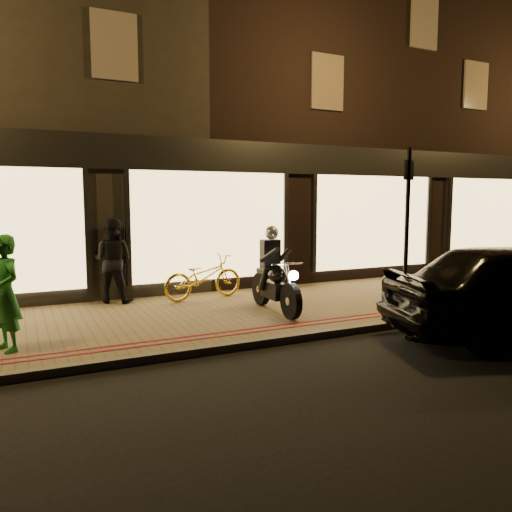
{
  "coord_description": "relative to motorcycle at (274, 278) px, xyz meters",
  "views": [
    {
      "loc": [
        -3.92,
        -6.45,
        2.19
      ],
      "look_at": [
        0.26,
        2.22,
        1.1
      ],
      "focal_mm": 35.0,
      "sensor_mm": 36.0,
      "label": 1
    }
  ],
  "objects": [
    {
      "name": "building_row",
      "position": [
        -0.35,
        7.35,
        3.51
      ],
      "size": [
        48.0,
        10.11,
        8.5
      ],
      "color": "black",
      "rests_on": "ground"
    },
    {
      "name": "ground",
      "position": [
        -0.35,
        -1.64,
        -0.73
      ],
      "size": [
        90.0,
        90.0,
        0.0
      ],
      "primitive_type": "plane",
      "color": "black",
      "rests_on": "ground"
    },
    {
      "name": "motorcycle",
      "position": [
        0.0,
        0.0,
        0.0
      ],
      "size": [
        0.6,
        1.94,
        1.59
      ],
      "rotation": [
        0.0,
        0.0,
        -0.05
      ],
      "color": "black",
      "rests_on": "sidewalk"
    },
    {
      "name": "bicycle_dark",
      "position": [
        5.42,
        -0.57,
        -0.15
      ],
      "size": [
        1.59,
        0.7,
        0.92
      ],
      "primitive_type": "imported",
      "rotation": [
        0.0,
        0.0,
        1.39
      ],
      "color": "black",
      "rests_on": "sidewalk"
    },
    {
      "name": "person_dark",
      "position": [
        -2.56,
        2.13,
        0.24
      ],
      "size": [
        1.04,
        0.99,
        1.7
      ],
      "primitive_type": "imported",
      "rotation": [
        0.0,
        0.0,
        2.58
      ],
      "color": "black",
      "rests_on": "sidewalk"
    },
    {
      "name": "sign_post",
      "position": [
        2.16,
        -1.09,
        1.06
      ],
      "size": [
        0.34,
        0.16,
        3.0
      ],
      "rotation": [
        0.0,
        0.0,
        0.38
      ],
      "color": "black",
      "rests_on": "sidewalk"
    },
    {
      "name": "red_kerb_lines",
      "position": [
        -0.35,
        -1.09,
        -0.61
      ],
      "size": [
        50.0,
        0.26,
        0.01
      ],
      "color": "maroon",
      "rests_on": "sidewalk"
    },
    {
      "name": "sidewalk",
      "position": [
        -0.35,
        0.36,
        -0.67
      ],
      "size": [
        50.0,
        4.0,
        0.12
      ],
      "primitive_type": "cube",
      "color": "brown",
      "rests_on": "ground"
    },
    {
      "name": "person_green",
      "position": [
        -4.46,
        -0.58,
        0.19
      ],
      "size": [
        0.61,
        0.7,
        1.6
      ],
      "primitive_type": "imported",
      "rotation": [
        0.0,
        0.0,
        -1.08
      ],
      "color": "#1D6D26",
      "rests_on": "sidewalk"
    },
    {
      "name": "kerb_stone",
      "position": [
        -0.35,
        -1.59,
        -0.67
      ],
      "size": [
        50.0,
        0.14,
        0.12
      ],
      "primitive_type": "cube",
      "color": "#59544C",
      "rests_on": "ground"
    },
    {
      "name": "bicycle_gold",
      "position": [
        -0.8,
        1.65,
        -0.15
      ],
      "size": [
        1.85,
        0.89,
        0.93
      ],
      "primitive_type": "imported",
      "rotation": [
        0.0,
        0.0,
        1.73
      ],
      "color": "gold",
      "rests_on": "sidewalk"
    }
  ]
}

